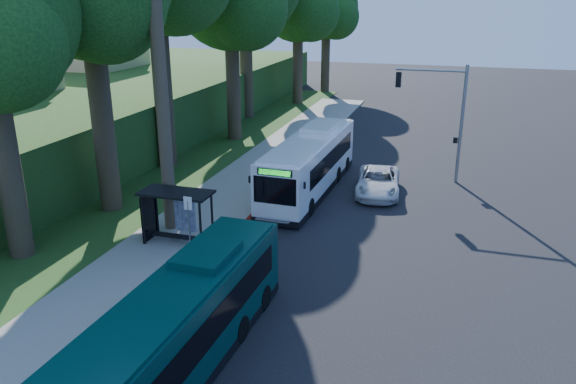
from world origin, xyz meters
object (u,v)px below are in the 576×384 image
(white_bus, at_px, (310,162))
(pickup, at_px, (378,182))
(bus_shelter, at_px, (173,206))
(teal_bus, at_px, (184,323))

(white_bus, distance_m, pickup, 4.02)
(white_bus, bearing_deg, bus_shelter, -112.59)
(white_bus, xyz_separation_m, pickup, (3.85, 0.62, -0.98))
(white_bus, bearing_deg, teal_bus, -86.17)
(teal_bus, distance_m, pickup, 17.82)
(bus_shelter, bearing_deg, white_bus, 65.60)
(bus_shelter, relative_size, pickup, 0.63)
(bus_shelter, xyz_separation_m, white_bus, (4.00, 8.81, -0.12))
(white_bus, distance_m, teal_bus, 16.89)
(teal_bus, xyz_separation_m, pickup, (3.25, 17.50, -0.84))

